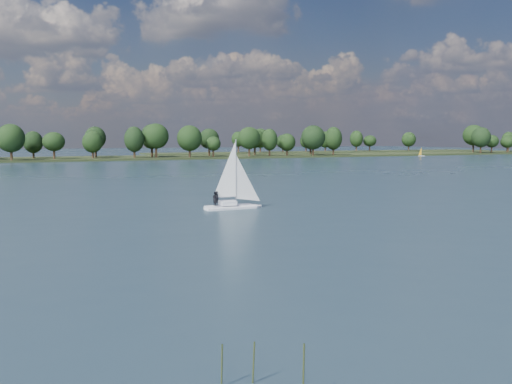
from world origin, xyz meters
TOP-DOWN VIEW (x-y plane):
  - ground at (0.00, 100.00)m, footprint 700.00×700.00m
  - far_shore at (0.00, 212.00)m, footprint 660.00×40.00m
  - far_shore_back at (160.00, 260.00)m, footprint 220.00×30.00m
  - sailboat at (4.32, 40.15)m, footprint 6.84×2.11m
  - dinghy_orange at (164.11, 187.86)m, footprint 3.03×1.91m
  - treeline at (-12.03, 208.18)m, footprint 562.83×73.53m

SIDE VIEW (x-z plane):
  - ground at x=0.00m, z-range 0.00..0.00m
  - far_shore at x=0.00m, z-range -0.75..0.75m
  - far_shore_back at x=160.00m, z-range -0.70..0.70m
  - dinghy_orange at x=164.11m, z-range -1.19..3.32m
  - sailboat at x=4.32m, z-range -1.97..6.96m
  - treeline at x=-12.03m, z-range -1.04..17.20m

